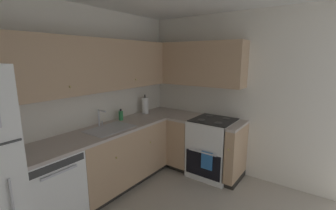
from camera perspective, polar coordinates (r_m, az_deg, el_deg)
name	(u,v)px	position (r m, az deg, el deg)	size (l,w,h in m)	color
wall_back	(74,103)	(3.18, -22.51, 0.36)	(3.63, 0.05, 2.46)	silver
wall_right	(243,97)	(3.62, 18.21, 1.98)	(0.05, 3.25, 2.46)	silver
dishwasher	(47,190)	(2.92, -28.04, -18.16)	(0.60, 0.63, 0.85)	white
lower_cabinets_back	(119,156)	(3.42, -12.08, -12.38)	(1.46, 0.62, 0.85)	tan
countertop_back	(118,127)	(3.26, -12.41, -5.38)	(2.66, 0.60, 0.04)	#B7A89E
lower_cabinets_right	(199,145)	(3.75, 7.81, -9.98)	(0.62, 1.11, 0.85)	tan
countertop_right	(200,119)	(3.61, 7.99, -3.53)	(0.60, 1.11, 0.03)	#B7A89E
oven_range	(213,147)	(3.67, 11.08, -10.27)	(0.68, 0.62, 1.03)	white
upper_cabinets_back	(98,65)	(3.13, -17.06, 9.47)	(2.34, 0.34, 0.67)	tan
upper_cabinets_right	(194,64)	(3.71, 6.39, 10.21)	(0.32, 1.63, 0.67)	tan
sink	(111,132)	(3.15, -14.13, -6.51)	(0.61, 0.40, 0.10)	#B7B7BC
faucet	(100,116)	(3.26, -16.60, -2.74)	(0.07, 0.16, 0.23)	silver
soap_bottle	(121,115)	(3.51, -11.67, -2.55)	(0.06, 0.06, 0.17)	#338C4C
paper_towel_roll	(145,106)	(3.85, -5.73, -0.14)	(0.11, 0.11, 0.33)	white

